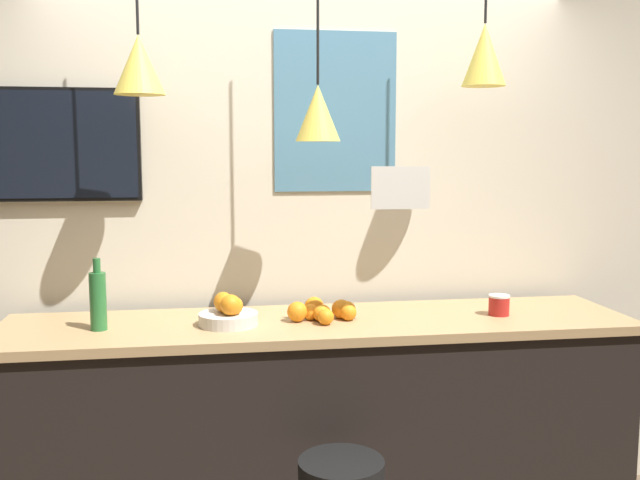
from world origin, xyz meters
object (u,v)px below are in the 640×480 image
fruit_bowl (228,313)px  spread_jar (499,305)px  mounted_tv (62,145)px  juice_bottle (98,300)px

fruit_bowl → spread_jar: fruit_bowl is taller
fruit_bowl → mounted_tv: bearing=149.9°
fruit_bowl → mounted_tv: size_ratio=0.36×
fruit_bowl → spread_jar: size_ratio=2.67×
fruit_bowl → juice_bottle: bearing=179.7°
fruit_bowl → mounted_tv: (-0.72, 0.42, 0.70)m
juice_bottle → mounted_tv: 0.78m
spread_jar → mounted_tv: 2.09m
juice_bottle → mounted_tv: mounted_tv is taller
spread_jar → juice_bottle: bearing=180.0°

